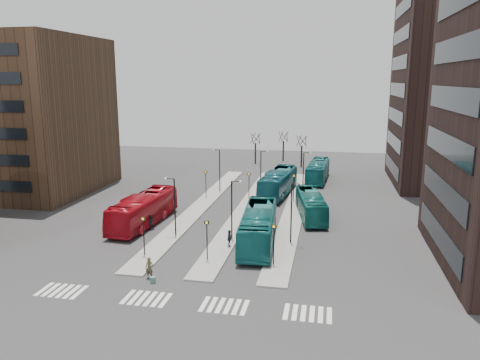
% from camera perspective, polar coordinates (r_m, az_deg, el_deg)
% --- Properties ---
extents(ground, '(160.00, 160.00, 0.00)m').
position_cam_1_polar(ground, '(33.23, -12.37, -17.11)').
color(ground, '#2B2B2E').
rests_on(ground, ground).
extents(island_left, '(2.50, 45.00, 0.15)m').
position_cam_1_polar(island_left, '(60.83, -4.76, -3.11)').
color(island_left, gray).
rests_on(island_left, ground).
extents(island_mid, '(2.50, 45.00, 0.15)m').
position_cam_1_polar(island_mid, '(59.53, 0.82, -3.41)').
color(island_mid, gray).
rests_on(island_mid, ground).
extents(island_right, '(2.50, 45.00, 0.15)m').
position_cam_1_polar(island_right, '(58.82, 6.59, -3.68)').
color(island_right, gray).
rests_on(island_right, ground).
extents(suitcase, '(0.49, 0.43, 0.52)m').
position_cam_1_polar(suitcase, '(39.15, -10.57, -11.89)').
color(suitcase, navy).
rests_on(suitcase, ground).
extents(red_bus, '(3.84, 12.81, 3.52)m').
position_cam_1_polar(red_bus, '(53.67, -11.67, -3.55)').
color(red_bus, '#A30C18').
rests_on(red_bus, ground).
extents(teal_bus_a, '(4.01, 13.15, 3.61)m').
position_cam_1_polar(teal_bus_a, '(46.57, 2.27, -5.68)').
color(teal_bus_a, '#136162').
rests_on(teal_bus_a, ground).
extents(teal_bus_b, '(4.43, 13.02, 3.55)m').
position_cam_1_polar(teal_bus_b, '(66.29, 4.68, -0.31)').
color(teal_bus_b, '#135562').
rests_on(teal_bus_b, ground).
extents(teal_bus_c, '(4.38, 11.15, 3.03)m').
position_cam_1_polar(teal_bus_c, '(56.03, 8.63, -3.02)').
color(teal_bus_c, '#13635F').
rests_on(teal_bus_c, ground).
extents(teal_bus_d, '(3.59, 11.84, 3.25)m').
position_cam_1_polar(teal_bus_d, '(76.29, 9.47, 1.11)').
color(teal_bus_d, '#15696D').
rests_on(teal_bus_d, ground).
extents(traveller, '(0.69, 0.47, 1.84)m').
position_cam_1_polar(traveller, '(39.74, -11.00, -10.50)').
color(traveller, '#4A442C').
rests_on(traveller, ground).
extents(commuter_a, '(1.00, 0.91, 1.67)m').
position_cam_1_polar(commuter_a, '(52.02, -10.87, -5.09)').
color(commuter_a, black).
rests_on(commuter_a, ground).
extents(commuter_b, '(0.65, 1.11, 1.77)m').
position_cam_1_polar(commuter_b, '(45.85, -1.30, -7.18)').
color(commuter_b, black).
rests_on(commuter_b, ground).
extents(commuter_c, '(1.18, 1.34, 1.80)m').
position_cam_1_polar(commuter_c, '(46.95, 0.70, -6.69)').
color(commuter_c, black).
rests_on(commuter_c, ground).
extents(crosswalk_stripes, '(22.35, 2.40, 0.01)m').
position_cam_1_polar(crosswalk_stripes, '(35.95, -7.14, -14.51)').
color(crosswalk_stripes, silver).
rests_on(crosswalk_stripes, ground).
extents(office_block, '(25.00, 20.12, 22.00)m').
position_cam_1_polar(office_block, '(76.13, -26.53, 7.10)').
color(office_block, '#452F20').
rests_on(office_block, ground).
extents(tower_far, '(20.12, 20.00, 30.00)m').
position_cam_1_polar(tower_far, '(79.01, 25.99, 10.21)').
color(tower_far, black).
rests_on(tower_far, ground).
extents(sign_poles, '(12.45, 22.12, 3.65)m').
position_cam_1_polar(sign_poles, '(52.36, -0.95, -2.95)').
color(sign_poles, black).
rests_on(sign_poles, ground).
extents(lamp_posts, '(14.04, 20.24, 6.12)m').
position_cam_1_polar(lamp_posts, '(56.65, 1.11, -0.56)').
color(lamp_posts, black).
rests_on(lamp_posts, ground).
extents(bare_trees, '(10.97, 8.14, 5.90)m').
position_cam_1_polar(bare_trees, '(90.60, 4.88, 3.69)').
color(bare_trees, black).
rests_on(bare_trees, ground).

